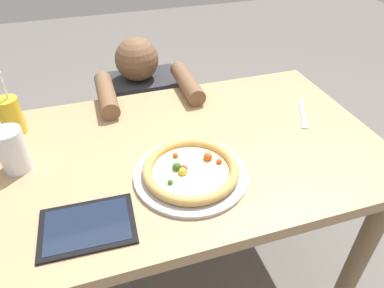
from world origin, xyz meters
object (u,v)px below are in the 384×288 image
(drink_cup_colored, at_px, (11,116))
(fork, at_px, (303,115))
(water_cup_clear, at_px, (12,150))
(diner_seated, at_px, (144,132))
(tablet, at_px, (88,226))
(pizza_near, at_px, (191,171))

(drink_cup_colored, xyz_separation_m, fork, (1.02, -0.21, -0.06))
(water_cup_clear, relative_size, diner_seated, 0.15)
(water_cup_clear, xyz_separation_m, fork, (0.99, -0.00, -0.07))
(water_cup_clear, height_order, tablet, water_cup_clear)
(tablet, bearing_deg, diner_seated, 70.99)
(drink_cup_colored, relative_size, diner_seated, 0.25)
(fork, height_order, diner_seated, diner_seated)
(pizza_near, bearing_deg, diner_seated, 91.70)
(fork, bearing_deg, water_cup_clear, 179.87)
(drink_cup_colored, bearing_deg, water_cup_clear, -83.96)
(drink_cup_colored, relative_size, tablet, 0.94)
(water_cup_clear, height_order, fork, water_cup_clear)
(drink_cup_colored, relative_size, fork, 1.22)
(pizza_near, height_order, tablet, pizza_near)
(tablet, bearing_deg, water_cup_clear, 121.60)
(drink_cup_colored, xyz_separation_m, water_cup_clear, (0.02, -0.21, 0.00))
(pizza_near, bearing_deg, drink_cup_colored, 142.01)
(water_cup_clear, distance_m, tablet, 0.36)
(water_cup_clear, distance_m, fork, 1.00)
(water_cup_clear, height_order, diner_seated, diner_seated)
(fork, distance_m, diner_seated, 0.82)
(pizza_near, xyz_separation_m, water_cup_clear, (-0.49, 0.19, 0.05))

